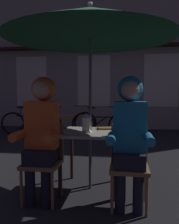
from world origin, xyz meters
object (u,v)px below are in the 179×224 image
(bicycle_second, at_px, (68,122))
(book, at_px, (105,128))
(patio_umbrella, at_px, (90,23))
(lantern, at_px, (86,122))
(chair_left, at_px, (44,157))
(cafe_table, at_px, (90,139))
(bicycle_third, at_px, (101,124))
(chair_right, at_px, (129,161))
(person_right_hooded, at_px, (130,129))
(bicycle_nearest, at_px, (31,123))
(person_left_hooded, at_px, (42,127))

(bicycle_second, xyz_separation_m, book, (1.39, -3.57, 0.41))
(patio_umbrella, relative_size, bicycle_second, 1.39)
(lantern, distance_m, chair_left, 0.65)
(cafe_table, bearing_deg, bicycle_third, 93.30)
(chair_right, bearing_deg, bicycle_third, 99.93)
(cafe_table, xyz_separation_m, book, (0.17, 0.19, 0.11))
(bicycle_third, distance_m, book, 3.40)
(cafe_table, relative_size, chair_right, 0.85)
(patio_umbrella, height_order, person_right_hooded, patio_umbrella)
(patio_umbrella, relative_size, bicycle_nearest, 1.40)
(book, bearing_deg, person_left_hooded, -152.63)
(chair_right, bearing_deg, person_left_hooded, -176.61)
(lantern, xyz_separation_m, bicycle_nearest, (-2.21, 3.63, -0.51))
(lantern, bearing_deg, person_right_hooded, -34.39)
(chair_right, bearing_deg, cafe_table, 142.45)
(cafe_table, distance_m, patio_umbrella, 1.42)
(chair_left, height_order, bicycle_third, chair_left)
(person_left_hooded, relative_size, book, 7.00)
(patio_umbrella, relative_size, chair_left, 2.66)
(bicycle_nearest, height_order, bicycle_second, same)
(cafe_table, height_order, person_left_hooded, person_left_hooded)
(bicycle_nearest, height_order, book, bicycle_nearest)
(person_right_hooded, relative_size, bicycle_third, 0.83)
(person_left_hooded, relative_size, bicycle_third, 0.83)
(cafe_table, xyz_separation_m, person_left_hooded, (-0.48, -0.43, 0.21))
(cafe_table, bearing_deg, bicycle_nearest, 122.29)
(chair_right, relative_size, person_right_hooded, 0.62)
(bicycle_nearest, bearing_deg, person_right_hooded, -55.60)
(person_right_hooded, bearing_deg, chair_left, 176.61)
(person_left_hooded, distance_m, bicycle_nearest, 4.39)
(cafe_table, relative_size, bicycle_nearest, 0.45)
(patio_umbrella, distance_m, person_left_hooded, 1.37)
(person_right_hooded, bearing_deg, bicycle_third, 99.79)
(lantern, relative_size, person_right_hooded, 0.17)
(person_right_hooded, xyz_separation_m, bicycle_nearest, (-2.73, 3.99, -0.50))
(person_left_hooded, xyz_separation_m, person_right_hooded, (0.96, 0.00, 0.00))
(bicycle_second, bearing_deg, bicycle_third, -12.29)
(bicycle_nearest, height_order, bicycle_third, same)
(bicycle_second, bearing_deg, lantern, -72.95)
(cafe_table, relative_size, book, 3.70)
(chair_right, bearing_deg, patio_umbrella, 142.45)
(chair_left, relative_size, bicycle_second, 0.52)
(chair_left, distance_m, person_right_hooded, 1.03)
(person_left_hooded, height_order, bicycle_second, person_left_hooded)
(bicycle_third, bearing_deg, lantern, -87.36)
(bicycle_second, bearing_deg, book, -68.80)
(bicycle_nearest, relative_size, book, 8.25)
(lantern, distance_m, bicycle_second, 4.04)
(chair_right, relative_size, bicycle_nearest, 0.53)
(person_left_hooded, distance_m, person_right_hooded, 0.96)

